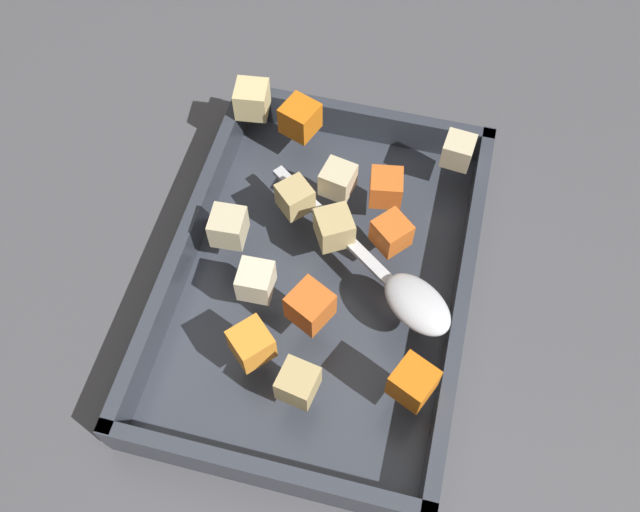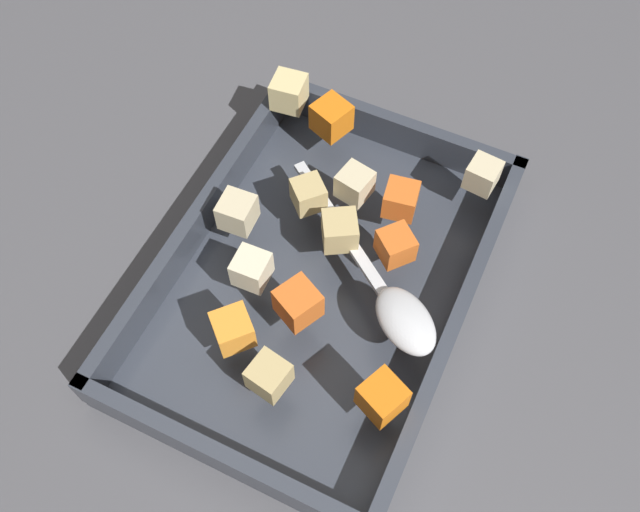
{
  "view_description": "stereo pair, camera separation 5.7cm",
  "coord_description": "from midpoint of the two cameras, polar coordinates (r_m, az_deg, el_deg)",
  "views": [
    {
      "loc": [
        -0.28,
        -0.06,
        0.56
      ],
      "look_at": [
        -0.0,
        0.01,
        0.06
      ],
      "focal_mm": 38.39,
      "sensor_mm": 36.0,
      "label": 1
    },
    {
      "loc": [
        -0.26,
        -0.11,
        0.56
      ],
      "look_at": [
        -0.0,
        0.01,
        0.06
      ],
      "focal_mm": 38.39,
      "sensor_mm": 36.0,
      "label": 2
    }
  ],
  "objects": [
    {
      "name": "carrot_chunk_mid_right",
      "position": [
        0.52,
        8.41,
        -11.87
      ],
      "size": [
        0.04,
        0.04,
        0.03
      ],
      "primitive_type": "cube",
      "rotation": [
        0.0,
        0.0,
        1.15
      ],
      "color": "orange",
      "rests_on": "baking_dish"
    },
    {
      "name": "baking_dish",
      "position": [
        0.61,
        2.66,
        -2.46
      ],
      "size": [
        0.36,
        0.26,
        0.05
      ],
      "color": "#333842",
      "rests_on": "ground_plane"
    },
    {
      "name": "potato_chunk_corner_sw",
      "position": [
        0.56,
        -2.85,
        -1.34
      ],
      "size": [
        0.03,
        0.03,
        0.03
      ],
      "primitive_type": "cube",
      "rotation": [
        0.0,
        0.0,
        4.75
      ],
      "color": "beige",
      "rests_on": "baking_dish"
    },
    {
      "name": "ground_plane",
      "position": [
        0.62,
        3.56,
        -3.39
      ],
      "size": [
        4.0,
        4.0,
        0.0
      ],
      "primitive_type": "plane",
      "color": "#4C4C51"
    },
    {
      "name": "carrot_chunk_heap_side",
      "position": [
        0.54,
        -4.26,
        -6.4
      ],
      "size": [
        0.04,
        0.04,
        0.03
      ],
      "primitive_type": "cube",
      "rotation": [
        0.0,
        0.0,
        5.54
      ],
      "color": "orange",
      "rests_on": "baking_dish"
    },
    {
      "name": "potato_chunk_corner_nw",
      "position": [
        0.64,
        15.94,
        6.33
      ],
      "size": [
        0.03,
        0.03,
        0.03
      ],
      "primitive_type": "cube",
      "rotation": [
        0.0,
        0.0,
        4.6
      ],
      "color": "beige",
      "rests_on": "baking_dish"
    },
    {
      "name": "carrot_chunk_mid_left",
      "position": [
        0.6,
        9.45,
        4.45
      ],
      "size": [
        0.03,
        0.03,
        0.03
      ],
      "primitive_type": "cube",
      "rotation": [
        0.0,
        0.0,
        0.16
      ],
      "color": "orange",
      "rests_on": "baking_dish"
    },
    {
      "name": "carrot_chunk_near_spoon",
      "position": [
        0.54,
        1.15,
        -4.23
      ],
      "size": [
        0.04,
        0.04,
        0.03
      ],
      "primitive_type": "cube",
      "rotation": [
        0.0,
        0.0,
        2.67
      ],
      "color": "orange",
      "rests_on": "baking_dish"
    },
    {
      "name": "potato_chunk_front_center",
      "position": [
        0.6,
        1.75,
        4.93
      ],
      "size": [
        0.04,
        0.04,
        0.03
      ],
      "primitive_type": "cube",
      "rotation": [
        0.0,
        0.0,
        3.96
      ],
      "color": "tan",
      "rests_on": "baking_dish"
    },
    {
      "name": "potato_chunk_back_center",
      "position": [
        0.59,
        -4.17,
        3.44
      ],
      "size": [
        0.03,
        0.03,
        0.03
      ],
      "primitive_type": "cube",
      "rotation": [
        0.0,
        0.0,
        0.06
      ],
      "color": "beige",
      "rests_on": "baking_dish"
    },
    {
      "name": "carrot_chunk_under_handle",
      "position": [
        0.65,
        3.5,
        11.26
      ],
      "size": [
        0.04,
        0.04,
        0.03
      ],
      "primitive_type": "cube",
      "rotation": [
        0.0,
        0.0,
        1.21
      ],
      "color": "orange",
      "rests_on": "baking_dish"
    },
    {
      "name": "serving_spoon",
      "position": [
        0.56,
        9.32,
        -4.53
      ],
      "size": [
        0.15,
        0.19,
        0.02
      ],
      "rotation": [
        0.0,
        0.0,
        0.94
      ],
      "color": "silver",
      "rests_on": "baking_dish"
    },
    {
      "name": "potato_chunk_near_left",
      "position": [
        0.58,
        4.48,
        1.89
      ],
      "size": [
        0.04,
        0.04,
        0.03
      ],
      "primitive_type": "cube",
      "rotation": [
        0.0,
        0.0,
        0.53
      ],
      "color": "tan",
      "rests_on": "baking_dish"
    },
    {
      "name": "potato_chunk_corner_se",
      "position": [
        0.61,
        5.6,
        5.77
      ],
      "size": [
        0.03,
        0.03,
        0.03
      ],
      "primitive_type": "cube",
      "rotation": [
        0.0,
        0.0,
        2.94
      ],
      "color": "beige",
      "rests_on": "baking_dish"
    },
    {
      "name": "potato_chunk_heap_top",
      "position": [
        0.67,
        -0.14,
        13.35
      ],
      "size": [
        0.03,
        0.03,
        0.03
      ],
      "primitive_type": "cube",
      "rotation": [
        0.0,
        0.0,
        1.69
      ],
      "color": "#E0CC89",
      "rests_on": "baking_dish"
    },
    {
      "name": "carrot_chunk_center",
      "position": [
        0.58,
        9.13,
        0.63
      ],
      "size": [
        0.04,
        0.04,
        0.03
      ],
      "primitive_type": "cube",
      "rotation": [
        0.0,
        0.0,
        0.86
      ],
      "color": "orange",
      "rests_on": "baking_dish"
    },
    {
      "name": "potato_chunk_corner_ne",
      "position": [
        0.52,
        -1.24,
        -10.21
      ],
      "size": [
        0.03,
        0.03,
        0.03
      ],
      "primitive_type": "cube",
      "rotation": [
        0.0,
        0.0,
        2.97
      ],
      "color": "tan",
      "rests_on": "baking_dish"
    }
  ]
}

